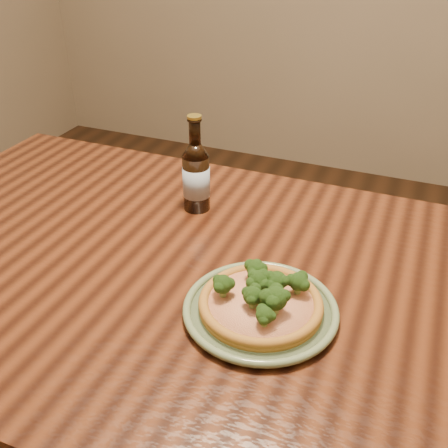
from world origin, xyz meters
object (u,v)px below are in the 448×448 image
at_px(table, 220,310).
at_px(beer_bottle, 196,176).
at_px(plate, 260,310).
at_px(pizza, 261,301).

xyz_separation_m(table, beer_bottle, (-0.15, 0.21, 0.18)).
relative_size(table, beer_bottle, 7.10).
relative_size(table, plate, 5.94).
bearing_deg(beer_bottle, table, -54.22).
bearing_deg(pizza, table, 144.21).
xyz_separation_m(table, plate, (0.11, -0.08, 0.10)).
bearing_deg(plate, table, 143.69).
distance_m(plate, pizza, 0.02).
bearing_deg(plate, pizza, 71.25).
bearing_deg(beer_bottle, plate, -47.61).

